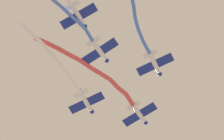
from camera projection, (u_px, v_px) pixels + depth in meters
The scene contains 9 objects.
airplane_lead at pixel (140, 114), 89.71m from camera, with size 7.33×6.41×1.99m.
smoke_trail_lead at pixel (89, 69), 85.86m from camera, with size 8.56×24.12×1.88m.
airplane_left_wing at pixel (86, 102), 88.32m from camera, with size 6.93×6.76×1.99m.
smoke_trail_left_wing at pixel (53, 58), 84.03m from camera, with size 11.42×15.67×2.38m.
airplane_right_wing at pixel (155, 64), 86.09m from camera, with size 6.86×6.83×1.99m.
smoke_trail_right_wing at pixel (134, 0), 80.94m from camera, with size 19.64×12.99×2.03m.
airplane_slot at pixel (100, 51), 84.60m from camera, with size 7.35×6.40×1.99m.
smoke_trail_slot at pixel (64, 11), 81.33m from camera, with size 7.92×14.98×1.47m.
airplane_trail at pixel (79, 16), 82.70m from camera, with size 7.09×6.57×1.99m.
Camera 1 is at (-27.83, 7.79, 4.42)m, focal length 67.19 mm.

